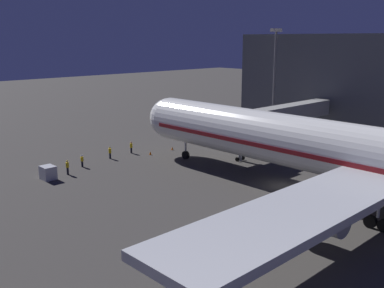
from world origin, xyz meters
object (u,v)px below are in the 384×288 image
(ground_crew_marshaller_fwd, at_px, (67,167))
(ground_crew_under_port_wing, at_px, (110,152))
(jet_bridge, at_px, (275,116))
(ground_crew_by_tug, at_px, (82,160))
(traffic_cone_nose_starboard, at_px, (150,153))
(traffic_cone_nose_port, at_px, (172,148))
(apron_floodlight_mast, at_px, (275,73))
(airliner_at_gate, at_px, (380,159))
(ground_crew_by_belt_loader, at_px, (131,147))
(baggage_container_mid_row, at_px, (48,173))

(ground_crew_marshaller_fwd, height_order, ground_crew_under_port_wing, ground_crew_marshaller_fwd)
(jet_bridge, relative_size, ground_crew_by_tug, 14.57)
(jet_bridge, relative_size, traffic_cone_nose_starboard, 44.46)
(traffic_cone_nose_port, height_order, traffic_cone_nose_starboard, same)
(apron_floodlight_mast, bearing_deg, jet_bridge, 37.14)
(airliner_at_gate, height_order, ground_crew_by_belt_loader, airliner_at_gate)
(baggage_container_mid_row, xyz_separation_m, traffic_cone_nose_port, (-21.18, -0.77, -0.57))
(traffic_cone_nose_starboard, bearing_deg, ground_crew_under_port_wing, -21.92)
(jet_bridge, bearing_deg, ground_crew_marshaller_fwd, -20.36)
(jet_bridge, bearing_deg, apron_floodlight_mast, -142.86)
(ground_crew_marshaller_fwd, bearing_deg, traffic_cone_nose_starboard, -177.29)
(apron_floodlight_mast, height_order, traffic_cone_nose_port, apron_floodlight_mast)
(ground_crew_marshaller_fwd, bearing_deg, airliner_at_gate, 116.12)
(baggage_container_mid_row, distance_m, ground_crew_by_belt_loader, 15.68)
(ground_crew_marshaller_fwd, bearing_deg, jet_bridge, 159.64)
(ground_crew_under_port_wing, distance_m, ground_crew_by_tug, 5.30)
(ground_crew_by_belt_loader, xyz_separation_m, traffic_cone_nose_starboard, (-1.50, 2.76, -0.71))
(ground_crew_by_tug, bearing_deg, ground_crew_marshaller_fwd, 30.55)
(airliner_at_gate, height_order, traffic_cone_nose_starboard, airliner_at_gate)
(ground_crew_by_tug, bearing_deg, airliner_at_gate, 110.42)
(airliner_at_gate, bearing_deg, baggage_container_mid_row, -60.13)
(apron_floodlight_mast, bearing_deg, traffic_cone_nose_starboard, -4.19)
(ground_crew_by_tug, relative_size, traffic_cone_nose_port, 3.05)
(traffic_cone_nose_port, bearing_deg, ground_crew_by_tug, -4.60)
(jet_bridge, bearing_deg, traffic_cone_nose_port, -46.87)
(airliner_at_gate, relative_size, traffic_cone_nose_port, 127.51)
(airliner_at_gate, distance_m, apron_floodlight_mast, 41.10)
(ground_crew_under_port_wing, height_order, ground_crew_by_tug, ground_crew_under_port_wing)
(baggage_container_mid_row, bearing_deg, ground_crew_under_port_wing, -164.67)
(ground_crew_by_tug, xyz_separation_m, traffic_cone_nose_starboard, (-10.85, 1.23, -0.65))
(airliner_at_gate, relative_size, ground_crew_by_tug, 41.79)
(airliner_at_gate, xyz_separation_m, ground_crew_marshaller_fwd, (16.25, -33.15, -4.48))
(airliner_at_gate, distance_m, ground_crew_marshaller_fwd, 37.19)
(baggage_container_mid_row, bearing_deg, jet_bridge, 161.43)
(apron_floodlight_mast, xyz_separation_m, traffic_cone_nose_starboard, (27.70, -2.03, -10.63))
(ground_crew_marshaller_fwd, distance_m, traffic_cone_nose_port, 18.48)
(ground_crew_marshaller_fwd, bearing_deg, ground_crew_under_port_wing, -160.70)
(ground_crew_marshaller_fwd, xyz_separation_m, ground_crew_under_port_wing, (-8.40, -2.94, -0.07))
(ground_crew_marshaller_fwd, height_order, traffic_cone_nose_port, ground_crew_marshaller_fwd)
(ground_crew_by_belt_loader, distance_m, traffic_cone_nose_port, 6.55)
(baggage_container_mid_row, relative_size, traffic_cone_nose_port, 3.40)
(apron_floodlight_mast, bearing_deg, baggage_container_mid_row, -1.62)
(traffic_cone_nose_port, bearing_deg, jet_bridge, 133.13)
(baggage_container_mid_row, bearing_deg, traffic_cone_nose_starboard, -177.36)
(ground_crew_under_port_wing, height_order, traffic_cone_nose_starboard, ground_crew_under_port_wing)
(apron_floodlight_mast, bearing_deg, ground_crew_marshaller_fwd, -1.87)
(jet_bridge, relative_size, traffic_cone_nose_port, 44.46)
(ground_crew_under_port_wing, bearing_deg, traffic_cone_nose_starboard, 158.08)
(ground_crew_marshaller_fwd, relative_size, traffic_cone_nose_port, 3.46)
(apron_floodlight_mast, relative_size, ground_crew_by_belt_loader, 10.57)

